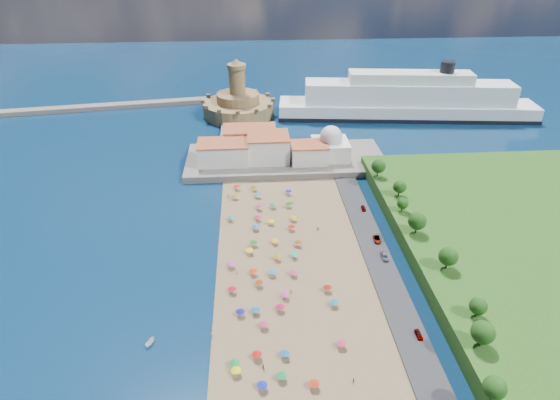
{
  "coord_description": "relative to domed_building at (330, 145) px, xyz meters",
  "views": [
    {
      "loc": [
        -6.29,
        -121.17,
        92.6
      ],
      "look_at": [
        4.0,
        25.0,
        8.0
      ],
      "focal_mm": 30.0,
      "sensor_mm": 36.0,
      "label": 1
    }
  ],
  "objects": [
    {
      "name": "beachgoers",
      "position": [
        -32.22,
        -73.32,
        -7.85
      ],
      "size": [
        35.79,
        97.24,
        1.88
      ],
      "color": "tan",
      "rests_on": "beach"
    },
    {
      "name": "beach_parasols",
      "position": [
        -31.15,
        -81.88,
        -6.83
      ],
      "size": [
        32.59,
        116.67,
        2.2
      ],
      "color": "gray",
      "rests_on": "beach"
    },
    {
      "name": "waterfront_buildings",
      "position": [
        -33.05,
        2.64,
        -1.1
      ],
      "size": [
        57.0,
        29.0,
        11.0
      ],
      "color": "silver",
      "rests_on": "terrace"
    },
    {
      "name": "hillside_trees",
      "position": [
        17.39,
        -77.17,
        1.25
      ],
      "size": [
        12.67,
        110.2,
        7.74
      ],
      "color": "#382314",
      "rests_on": "hillside"
    },
    {
      "name": "parked_cars",
      "position": [
        6.0,
        -70.14,
        -7.6
      ],
      "size": [
        2.57,
        67.78,
        1.43
      ],
      "color": "gray",
      "rests_on": "promenade"
    },
    {
      "name": "domed_building",
      "position": [
        0.0,
        0.0,
        0.0
      ],
      "size": [
        16.0,
        16.0,
        15.0
      ],
      "color": "silver",
      "rests_on": "terrace"
    },
    {
      "name": "breakwater",
      "position": [
        -140.0,
        82.0,
        -7.67
      ],
      "size": [
        199.03,
        34.77,
        2.6
      ],
      "primitive_type": "cube",
      "rotation": [
        0.0,
        0.0,
        0.14
      ],
      "color": "#59544C",
      "rests_on": "ground"
    },
    {
      "name": "terrace",
      "position": [
        -20.0,
        2.0,
        -7.47
      ],
      "size": [
        90.0,
        36.0,
        3.0
      ],
      "primitive_type": "cube",
      "color": "#59544C",
      "rests_on": "ground"
    },
    {
      "name": "jetty",
      "position": [
        -42.0,
        37.0,
        -7.77
      ],
      "size": [
        18.0,
        70.0,
        2.4
      ],
      "primitive_type": "cube",
      "color": "#59544C",
      "rests_on": "ground"
    },
    {
      "name": "fortress",
      "position": [
        -42.0,
        67.0,
        -2.29
      ],
      "size": [
        40.0,
        40.0,
        32.4
      ],
      "color": "olive",
      "rests_on": "ground"
    },
    {
      "name": "cruise_ship",
      "position": [
        53.1,
        57.3,
        0.36
      ],
      "size": [
        145.79,
        36.45,
        31.54
      ],
      "color": "black",
      "rests_on": "ground"
    },
    {
      "name": "ground",
      "position": [
        -30.0,
        -71.0,
        -8.97
      ],
      "size": [
        700.0,
        700.0,
        0.0
      ],
      "primitive_type": "plane",
      "color": "#071938",
      "rests_on": "ground"
    },
    {
      "name": "moored_boats",
      "position": [
        -57.15,
        -120.57,
        -8.19
      ],
      "size": [
        13.47,
        28.79,
        1.67
      ],
      "color": "white",
      "rests_on": "ground"
    }
  ]
}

